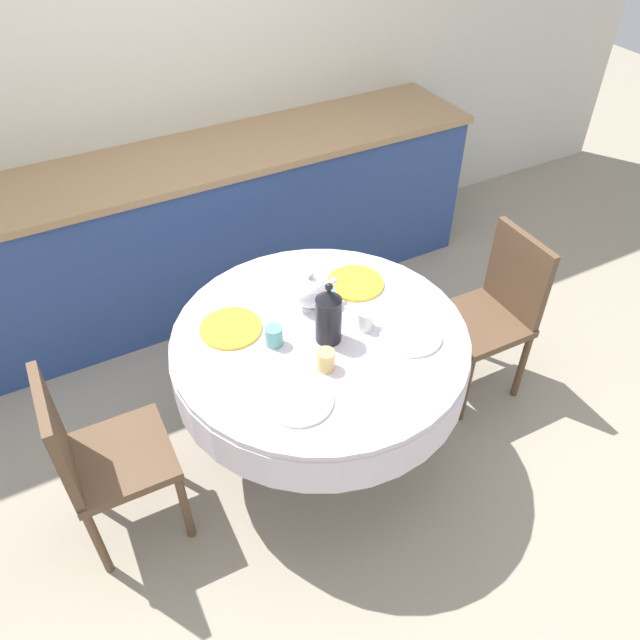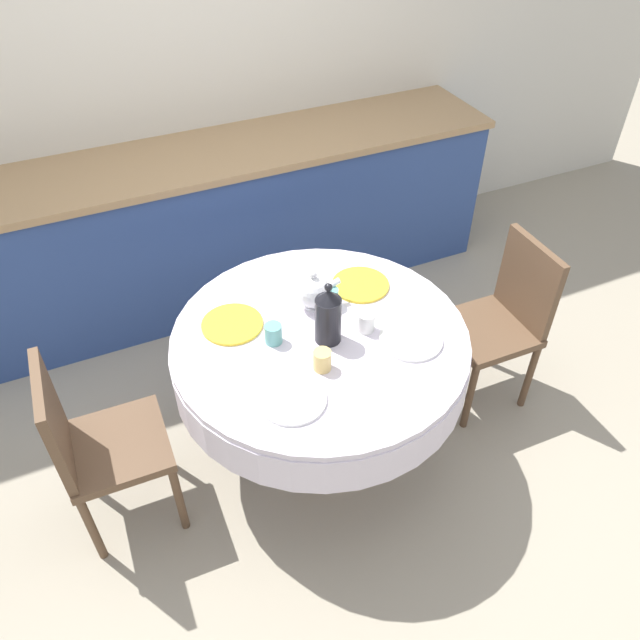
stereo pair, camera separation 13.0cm
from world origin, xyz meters
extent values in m
plane|color=#9E937F|center=(0.00, 0.00, 0.00)|extent=(12.00, 12.00, 0.00)
cube|color=silver|center=(0.00, 1.71, 1.30)|extent=(7.00, 0.05, 2.60)
cube|color=#2D4784|center=(0.00, 1.38, 0.45)|extent=(3.20, 0.60, 0.90)
cube|color=#A37F56|center=(0.00, 1.38, 0.92)|extent=(3.24, 0.64, 0.04)
cylinder|color=brown|center=(0.00, 0.00, 0.02)|extent=(0.44, 0.44, 0.04)
cylinder|color=brown|center=(0.00, 0.00, 0.28)|extent=(0.11, 0.11, 0.48)
cylinder|color=silver|center=(0.00, 0.00, 0.61)|extent=(1.25, 1.25, 0.18)
cylinder|color=silver|center=(0.00, 0.00, 0.72)|extent=(1.24, 1.24, 0.03)
cube|color=brown|center=(0.89, -0.02, 0.44)|extent=(0.41, 0.41, 0.04)
cube|color=brown|center=(1.07, -0.02, 0.68)|extent=(0.04, 0.38, 0.43)
cylinder|color=brown|center=(0.71, -0.19, 0.21)|extent=(0.04, 0.04, 0.42)
cylinder|color=brown|center=(0.72, 0.16, 0.21)|extent=(0.04, 0.04, 0.42)
cylinder|color=brown|center=(1.06, -0.20, 0.21)|extent=(0.04, 0.04, 0.42)
cylinder|color=brown|center=(1.07, 0.16, 0.21)|extent=(0.04, 0.04, 0.42)
cube|color=brown|center=(-0.89, 0.02, 0.44)|extent=(0.41, 0.41, 0.04)
cube|color=brown|center=(-1.07, 0.03, 0.68)|extent=(0.05, 0.38, 0.43)
cylinder|color=brown|center=(-0.71, 0.19, 0.21)|extent=(0.04, 0.04, 0.42)
cylinder|color=brown|center=(-0.72, -0.16, 0.21)|extent=(0.04, 0.04, 0.42)
cylinder|color=brown|center=(-1.06, 0.20, 0.21)|extent=(0.04, 0.04, 0.42)
cylinder|color=brown|center=(-1.07, -0.15, 0.21)|extent=(0.04, 0.04, 0.42)
cylinder|color=white|center=(-0.24, -0.28, 0.74)|extent=(0.26, 0.26, 0.01)
cylinder|color=#DBB766|center=(-0.07, -0.18, 0.78)|extent=(0.07, 0.07, 0.09)
cylinder|color=white|center=(0.32, -0.19, 0.74)|extent=(0.26, 0.26, 0.01)
cylinder|color=white|center=(0.19, -0.05, 0.78)|extent=(0.07, 0.07, 0.09)
cylinder|color=yellow|center=(-0.31, 0.20, 0.74)|extent=(0.26, 0.26, 0.01)
cylinder|color=#5BA39E|center=(-0.19, 0.04, 0.78)|extent=(0.07, 0.07, 0.09)
cylinder|color=yellow|center=(0.30, 0.22, 0.74)|extent=(0.26, 0.26, 0.01)
cylinder|color=#5BA39E|center=(0.12, 0.15, 0.78)|extent=(0.07, 0.07, 0.09)
cylinder|color=black|center=(0.02, -0.04, 0.84)|extent=(0.11, 0.11, 0.21)
cone|color=black|center=(0.02, -0.04, 0.96)|extent=(0.10, 0.10, 0.05)
sphere|color=black|center=(0.02, -0.04, 1.00)|extent=(0.03, 0.03, 0.03)
cylinder|color=white|center=(0.05, 0.18, 0.74)|extent=(0.08, 0.08, 0.01)
sphere|color=white|center=(0.05, 0.18, 0.82)|extent=(0.15, 0.15, 0.15)
cylinder|color=white|center=(0.13, 0.18, 0.83)|extent=(0.09, 0.03, 0.05)
sphere|color=white|center=(0.05, 0.18, 0.91)|extent=(0.03, 0.03, 0.03)
camera|label=1|loc=(-0.90, -1.67, 2.48)|focal=35.00mm
camera|label=2|loc=(-0.78, -1.73, 2.48)|focal=35.00mm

